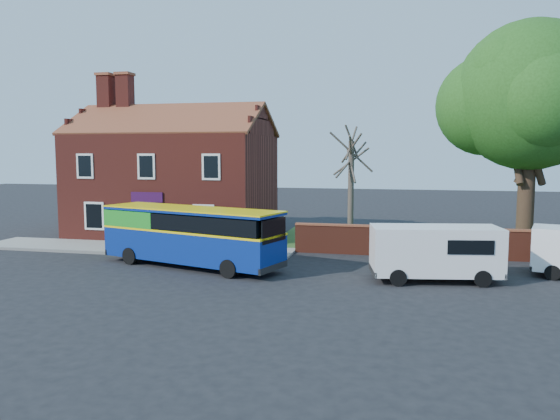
# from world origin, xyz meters

# --- Properties ---
(ground) EXTENTS (120.00, 120.00, 0.00)m
(ground) POSITION_xyz_m (0.00, 0.00, 0.00)
(ground) COLOR black
(ground) RESTS_ON ground
(pavement) EXTENTS (18.00, 3.50, 0.12)m
(pavement) POSITION_xyz_m (-7.00, 5.75, 0.06)
(pavement) COLOR gray
(pavement) RESTS_ON ground
(kerb) EXTENTS (18.00, 0.15, 0.14)m
(kerb) POSITION_xyz_m (-7.00, 4.00, 0.07)
(kerb) COLOR slate
(kerb) RESTS_ON ground
(grass_strip) EXTENTS (26.00, 12.00, 0.04)m
(grass_strip) POSITION_xyz_m (13.00, 13.00, 0.02)
(grass_strip) COLOR #426B28
(grass_strip) RESTS_ON ground
(shop_building) EXTENTS (12.30, 8.13, 10.50)m
(shop_building) POSITION_xyz_m (-7.02, 11.50, 3.41)
(shop_building) COLOR maroon
(shop_building) RESTS_ON ground
(boundary_wall) EXTENTS (22.00, 0.38, 1.60)m
(boundary_wall) POSITION_xyz_m (13.00, 7.00, 0.81)
(boundary_wall) COLOR maroon
(boundary_wall) RESTS_ON ground
(bus) EXTENTS (9.48, 4.96, 2.81)m
(bus) POSITION_xyz_m (-2.36, 2.19, 1.60)
(bus) COLOR navy
(bus) RESTS_ON ground
(van_near) EXTENTS (5.57, 2.99, 2.32)m
(van_near) POSITION_xyz_m (9.07, 1.66, 1.30)
(van_near) COLOR white
(van_near) RESTS_ON ground
(large_tree) EXTENTS (10.34, 8.18, 12.61)m
(large_tree) POSITION_xyz_m (14.47, 11.02, 8.26)
(large_tree) COLOR black
(large_tree) RESTS_ON ground
(bare_tree) EXTENTS (2.49, 2.97, 6.65)m
(bare_tree) POSITION_xyz_m (4.63, 10.56, 3.41)
(bare_tree) COLOR #4C4238
(bare_tree) RESTS_ON ground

